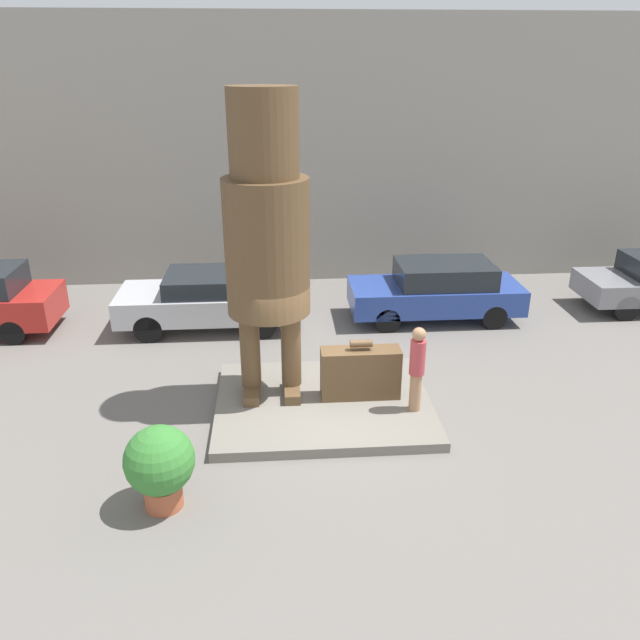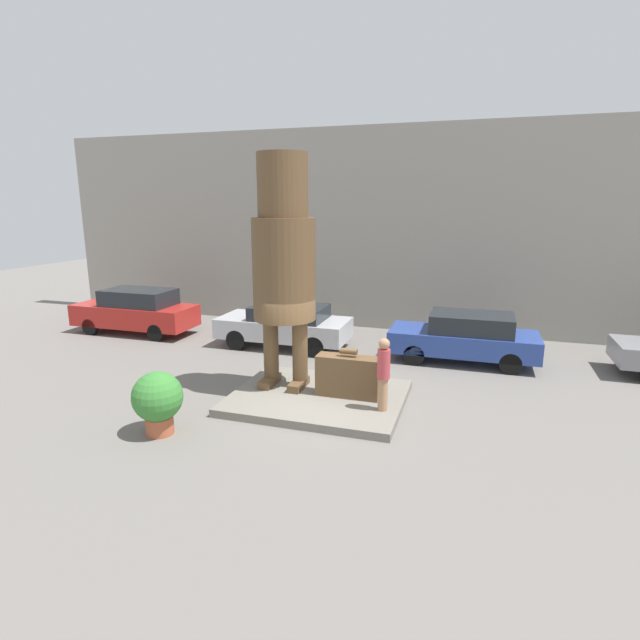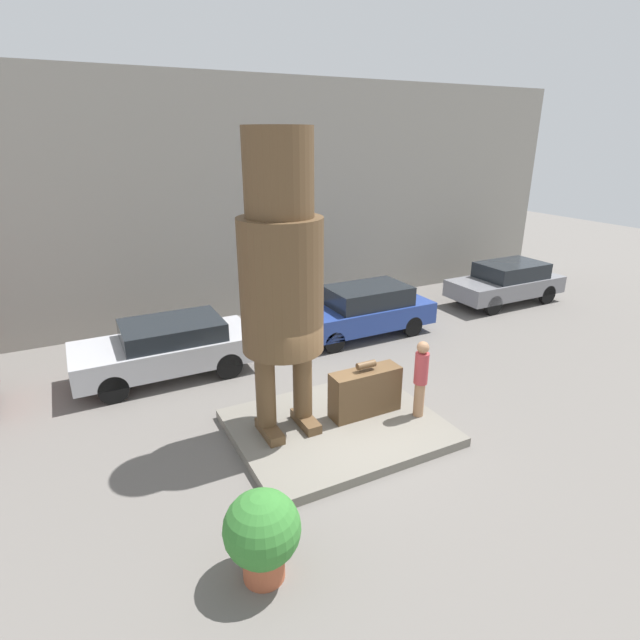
{
  "view_description": "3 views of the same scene",
  "coord_description": "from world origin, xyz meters",
  "px_view_note": "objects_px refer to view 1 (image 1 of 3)",
  "views": [
    {
      "loc": [
        -0.86,
        -10.73,
        6.44
      ],
      "look_at": [
        -0.09,
        -0.26,
        2.02
      ],
      "focal_mm": 35.0,
      "sensor_mm": 36.0,
      "label": 1
    },
    {
      "loc": [
        3.6,
        -11.14,
        4.85
      ],
      "look_at": [
        0.03,
        0.06,
        2.09
      ],
      "focal_mm": 28.0,
      "sensor_mm": 36.0,
      "label": 2
    },
    {
      "loc": [
        -4.45,
        -7.87,
        5.85
      ],
      "look_at": [
        -0.29,
        0.22,
        2.49
      ],
      "focal_mm": 28.0,
      "sensor_mm": 36.0,
      "label": 3
    }
  ],
  "objects_px": {
    "giant_suitcase": "(360,373)",
    "planter_pot": "(160,464)",
    "parked_car_blue": "(437,290)",
    "statue_figure": "(267,228)",
    "parked_car_silver": "(209,298)",
    "tourist": "(417,366)"
  },
  "relations": [
    {
      "from": "giant_suitcase",
      "to": "planter_pot",
      "type": "height_order",
      "value": "giant_suitcase"
    },
    {
      "from": "parked_car_blue",
      "to": "giant_suitcase",
      "type": "bearing_deg",
      "value": 58.75
    },
    {
      "from": "parked_car_blue",
      "to": "planter_pot",
      "type": "xyz_separation_m",
      "value": [
        -6.06,
        -7.16,
        -0.03
      ]
    },
    {
      "from": "statue_figure",
      "to": "parked_car_silver",
      "type": "xyz_separation_m",
      "value": [
        -1.57,
        3.92,
        -2.81
      ]
    },
    {
      "from": "parked_car_silver",
      "to": "planter_pot",
      "type": "height_order",
      "value": "parked_car_silver"
    },
    {
      "from": "tourist",
      "to": "parked_car_blue",
      "type": "height_order",
      "value": "tourist"
    },
    {
      "from": "giant_suitcase",
      "to": "tourist",
      "type": "xyz_separation_m",
      "value": [
        0.98,
        -0.61,
        0.42
      ]
    },
    {
      "from": "statue_figure",
      "to": "giant_suitcase",
      "type": "xyz_separation_m",
      "value": [
        1.75,
        -0.27,
        -2.89
      ]
    },
    {
      "from": "statue_figure",
      "to": "tourist",
      "type": "distance_m",
      "value": 3.78
    },
    {
      "from": "statue_figure",
      "to": "giant_suitcase",
      "type": "distance_m",
      "value": 3.39
    },
    {
      "from": "parked_car_silver",
      "to": "statue_figure",
      "type": "bearing_deg",
      "value": 111.77
    },
    {
      "from": "tourist",
      "to": "giant_suitcase",
      "type": "bearing_deg",
      "value": 148.17
    },
    {
      "from": "tourist",
      "to": "parked_car_blue",
      "type": "distance_m",
      "value": 5.2
    },
    {
      "from": "tourist",
      "to": "planter_pot",
      "type": "height_order",
      "value": "tourist"
    },
    {
      "from": "giant_suitcase",
      "to": "tourist",
      "type": "relative_size",
      "value": 0.91
    },
    {
      "from": "parked_car_blue",
      "to": "planter_pot",
      "type": "bearing_deg",
      "value": 49.78
    },
    {
      "from": "parked_car_silver",
      "to": "parked_car_blue",
      "type": "height_order",
      "value": "parked_car_blue"
    },
    {
      "from": "parked_car_silver",
      "to": "parked_car_blue",
      "type": "bearing_deg",
      "value": -178.81
    },
    {
      "from": "statue_figure",
      "to": "parked_car_blue",
      "type": "relative_size",
      "value": 1.31
    },
    {
      "from": "planter_pot",
      "to": "parked_car_silver",
      "type": "bearing_deg",
      "value": 89.03
    },
    {
      "from": "tourist",
      "to": "parked_car_blue",
      "type": "bearing_deg",
      "value": 71.54
    },
    {
      "from": "parked_car_silver",
      "to": "planter_pot",
      "type": "xyz_separation_m",
      "value": [
        -0.12,
        -7.04,
        -0.02
      ]
    }
  ]
}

